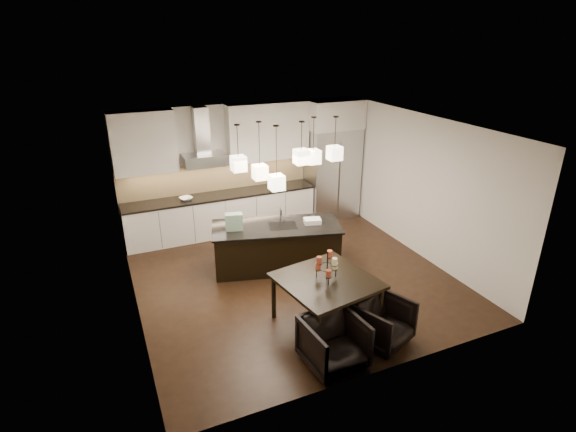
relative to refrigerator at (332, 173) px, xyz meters
name	(u,v)px	position (x,y,z in m)	size (l,w,h in m)	color
floor	(292,277)	(-2.10, -2.38, -1.08)	(5.50, 5.50, 0.02)	black
ceiling	(293,126)	(-2.10, -2.38, 1.73)	(5.50, 5.50, 0.02)	white
wall_back	(243,166)	(-2.10, 0.38, 0.32)	(5.50, 0.02, 2.80)	silver
wall_front	(385,282)	(-2.10, -5.14, 0.32)	(5.50, 0.02, 2.80)	silver
wall_left	(126,233)	(-4.86, -2.38, 0.32)	(0.02, 5.50, 2.80)	silver
wall_right	(420,186)	(0.66, -2.38, 0.32)	(0.02, 5.50, 2.80)	silver
refrigerator	(332,173)	(0.00, 0.00, 0.00)	(1.20, 0.72, 2.15)	#B7B7BA
fridge_panel	(334,114)	(0.00, 0.00, 1.40)	(1.26, 0.72, 0.65)	silver
lower_cabinets	(222,215)	(-2.73, 0.05, -0.64)	(4.21, 0.62, 0.88)	silver
countertop	(221,195)	(-2.73, 0.05, -0.17)	(4.21, 0.66, 0.04)	black
backsplash	(217,177)	(-2.73, 0.35, 0.16)	(4.21, 0.02, 0.63)	tan
upper_cab_left	(143,143)	(-4.20, 0.19, 1.10)	(1.25, 0.35, 1.25)	silver
upper_cab_right	(268,132)	(-1.55, 0.19, 1.10)	(1.86, 0.35, 1.25)	silver
hood_canopy	(205,160)	(-3.03, 0.10, 0.65)	(0.90, 0.52, 0.24)	#B7B7BA
hood_chimney	(201,130)	(-3.03, 0.21, 1.24)	(0.30, 0.28, 0.96)	#B7B7BA
fruit_bowl	(186,199)	(-3.50, 0.00, -0.12)	(0.26, 0.26, 0.06)	silver
island_body	(276,247)	(-2.21, -1.88, -0.67)	(2.32, 0.93, 0.82)	black
island_top	(276,227)	(-2.21, -1.88, -0.24)	(2.39, 1.00, 0.04)	black
faucet	(280,215)	(-2.10, -1.81, -0.05)	(0.09, 0.22, 0.35)	silver
tote_bag	(234,222)	(-2.98, -1.73, -0.06)	(0.32, 0.17, 0.32)	#1D6747
food_container	(312,221)	(-1.53, -2.04, -0.18)	(0.32, 0.22, 0.09)	silver
dining_table	(326,302)	(-2.22, -3.90, -0.68)	(1.32, 1.32, 0.79)	black
candelabra	(327,266)	(-2.22, -3.90, -0.05)	(0.38, 0.38, 0.47)	black
candle_a	(335,266)	(-2.07, -3.87, -0.09)	(0.08, 0.08, 0.11)	#F9F2A6
candle_b	(318,266)	(-2.31, -3.78, -0.09)	(0.08, 0.08, 0.11)	#CB4F2F
candle_c	(329,273)	(-2.27, -4.03, -0.09)	(0.08, 0.08, 0.11)	#9A3C28
candle_d	(330,254)	(-2.12, -3.78, 0.08)	(0.08, 0.08, 0.11)	#CB4F2F
candle_e	(319,260)	(-2.35, -3.90, 0.08)	(0.08, 0.08, 0.11)	#9A3C28
candle_f	(335,262)	(-2.17, -4.03, 0.08)	(0.08, 0.08, 0.11)	#F9F2A6
armchair_left	(334,343)	(-2.55, -4.76, -0.72)	(0.76, 0.79, 0.71)	black
armchair_right	(383,322)	(-1.66, -4.61, -0.74)	(0.72, 0.74, 0.67)	black
pendant_a	(239,164)	(-2.88, -1.83, 1.05)	(0.24, 0.24, 0.26)	#FDECC6
pendant_b	(260,172)	(-2.45, -1.73, 0.81)	(0.24, 0.24, 0.26)	#FDECC6
pendant_c	(301,157)	(-1.77, -2.01, 1.09)	(0.24, 0.24, 0.26)	#FDECC6
pendant_d	(313,157)	(-1.39, -1.72, 0.98)	(0.24, 0.24, 0.26)	#FDECC6
pendant_e	(335,153)	(-1.00, -1.83, 1.04)	(0.24, 0.24, 0.26)	#FDECC6
pendant_f	(277,182)	(-2.31, -2.17, 0.74)	(0.24, 0.24, 0.26)	#FDECC6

